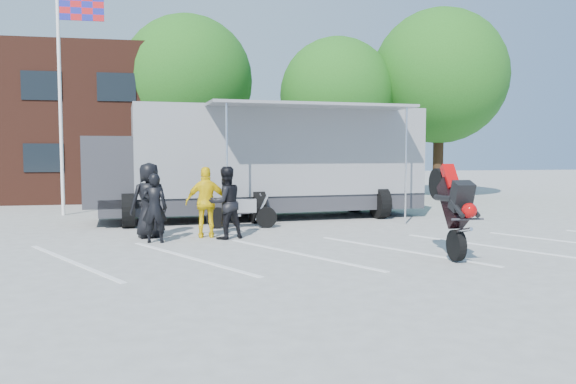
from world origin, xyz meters
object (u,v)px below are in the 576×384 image
object	(u,v)px
spectator_leather_a	(149,200)
stunt_bike_rider	(441,256)
spectator_hivis	(207,202)
tree_right	(440,77)
spectator_leather_c	(225,203)
transporter_truck	(265,218)
spectator_leather_b	(154,208)
tree_left	(187,81)
parked_motorcycle	(242,228)
flagpole	(67,72)
tree_mid	(337,95)

from	to	relation	value
spectator_leather_a	stunt_bike_rider	bearing A→B (deg)	127.67
stunt_bike_rider	spectator_hivis	world-z (taller)	spectator_hivis
tree_right	spectator_leather_c	size ratio (longest dim) A/B	4.83
transporter_truck	spectator_leather_c	size ratio (longest dim) A/B	6.21
spectator_leather_b	spectator_leather_a	bearing A→B (deg)	-72.35
transporter_truck	spectator_hivis	distance (m)	4.53
stunt_bike_rider	spectator_leather_a	size ratio (longest dim) A/B	1.08
tree_left	stunt_bike_rider	distance (m)	17.53
parked_motorcycle	spectator_leather_c	distance (m)	2.23
tree_left	flagpole	bearing A→B (deg)	-125.28
transporter_truck	spectator_leather_b	bearing A→B (deg)	-133.16
tree_left	tree_mid	xyz separation A→B (m)	(7.00, -1.00, -0.62)
spectator_leather_b	spectator_hivis	xyz separation A→B (m)	(1.31, 0.61, 0.07)
tree_left	spectator_hivis	bearing A→B (deg)	-88.62
flagpole	spectator_hivis	distance (m)	8.73
stunt_bike_rider	spectator_leather_a	distance (m)	7.50
tree_mid	spectator_leather_a	bearing A→B (deg)	-126.70
tree_left	stunt_bike_rider	world-z (taller)	tree_left
spectator_leather_a	tree_mid	bearing A→B (deg)	-148.28
tree_right	spectator_leather_c	xyz separation A→B (m)	(-11.23, -11.03, -4.93)
spectator_leather_a	tree_left	bearing A→B (deg)	-117.23
flagpole	transporter_truck	distance (m)	8.69
spectator_leather_a	spectator_hivis	size ratio (longest dim) A/B	1.06
transporter_truck	flagpole	bearing A→B (deg)	155.12
spectator_hivis	tree_right	bearing A→B (deg)	-135.65
stunt_bike_rider	tree_right	bearing A→B (deg)	66.27
tree_left	tree_right	size ratio (longest dim) A/B	0.95
tree_right	spectator_leather_b	bearing A→B (deg)	-138.98
tree_left	spectator_leather_c	xyz separation A→B (m)	(0.77, -12.53, -4.62)
flagpole	parked_motorcycle	world-z (taller)	flagpole
transporter_truck	spectator_leather_a	distance (m)	5.23
parked_motorcycle	spectator_leather_a	world-z (taller)	spectator_leather_a
parked_motorcycle	spectator_hivis	bearing A→B (deg)	151.17
flagpole	tree_right	world-z (taller)	tree_right
spectator_leather_a	spectator_leather_b	size ratio (longest dim) A/B	1.14
tree_mid	spectator_hivis	bearing A→B (deg)	-120.88
stunt_bike_rider	spectator_leather_b	world-z (taller)	spectator_leather_b
tree_mid	spectator_hivis	distance (m)	13.67
tree_mid	transporter_truck	size ratio (longest dim) A/B	0.66
tree_right	spectator_hivis	world-z (taller)	tree_right
tree_right	transporter_truck	xyz separation A→B (m)	(-9.57, -6.83, -5.88)
flagpole	tree_left	world-z (taller)	tree_left
flagpole	tree_mid	xyz separation A→B (m)	(11.24, 5.00, -0.11)
transporter_truck	tree_left	bearing A→B (deg)	100.64
spectator_leather_a	spectator_leather_b	bearing A→B (deg)	79.52
parked_motorcycle	tree_left	bearing A→B (deg)	12.92
tree_right	stunt_bike_rider	bearing A→B (deg)	-115.43
transporter_truck	tree_right	bearing A→B (deg)	29.88
spectator_leather_c	parked_motorcycle	bearing A→B (deg)	-131.65
stunt_bike_rider	spectator_hivis	xyz separation A→B (m)	(-4.91, 3.57, 0.94)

